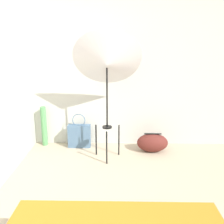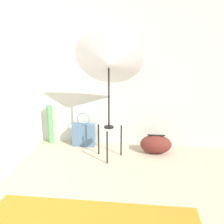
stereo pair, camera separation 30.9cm
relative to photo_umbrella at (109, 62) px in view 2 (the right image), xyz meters
name	(u,v)px [view 2 (the right image)]	position (x,y,z in m)	size (l,w,h in m)	color
wall_back	(117,63)	(0.06, 0.57, -0.05)	(8.00, 0.05, 2.60)	beige
photo_umbrella	(109,62)	(0.00, 0.00, 0.00)	(0.92, 0.65, 1.77)	black
tote_bag	(84,134)	(-0.45, 0.38, -1.16)	(0.35, 0.12, 0.54)	slate
duffel_bag	(156,144)	(0.67, 0.23, -1.21)	(0.46, 0.28, 0.29)	#5B231E
paper_roll	(50,124)	(-1.02, 0.45, -1.03)	(0.09, 0.09, 0.63)	#56995B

